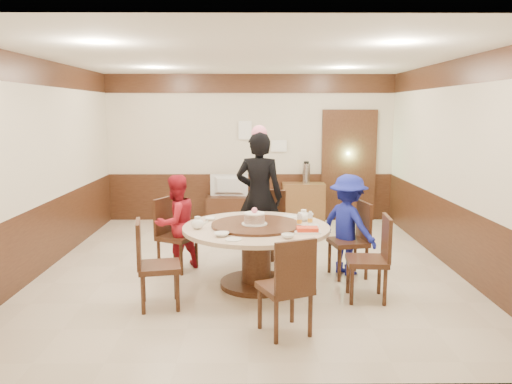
{
  "coord_description": "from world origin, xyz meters",
  "views": [
    {
      "loc": [
        0.04,
        -6.63,
        2.13
      ],
      "look_at": [
        0.09,
        -0.37,
        1.1
      ],
      "focal_mm": 35.0,
      "sensor_mm": 36.0,
      "label": 1
    }
  ],
  "objects_px": {
    "banquet_table": "(256,243)",
    "person_red": "(176,223)",
    "person_blue": "(348,225)",
    "side_cabinet": "(303,202)",
    "shrimp_platter": "(307,230)",
    "thermos": "(306,173)",
    "television": "(229,186)",
    "tv_stand": "(229,209)",
    "birthday_cake": "(254,218)",
    "person_standing": "(259,197)"
  },
  "relations": [
    {
      "from": "banquet_table",
      "to": "person_red",
      "type": "height_order",
      "value": "person_red"
    },
    {
      "from": "person_blue",
      "to": "side_cabinet",
      "type": "xyz_separation_m",
      "value": [
        -0.27,
        3.08,
        -0.28
      ]
    },
    {
      "from": "person_red",
      "to": "shrimp_platter",
      "type": "height_order",
      "value": "person_red"
    },
    {
      "from": "person_red",
      "to": "person_blue",
      "type": "distance_m",
      "value": 2.27
    },
    {
      "from": "thermos",
      "to": "television",
      "type": "bearing_deg",
      "value": -178.84
    },
    {
      "from": "person_blue",
      "to": "shrimp_platter",
      "type": "relative_size",
      "value": 4.38
    },
    {
      "from": "thermos",
      "to": "tv_stand",
      "type": "bearing_deg",
      "value": -178.84
    },
    {
      "from": "person_blue",
      "to": "television",
      "type": "xyz_separation_m",
      "value": [
        -1.7,
        3.05,
        0.05
      ]
    },
    {
      "from": "banquet_table",
      "to": "birthday_cake",
      "type": "xyz_separation_m",
      "value": [
        -0.02,
        -0.03,
        0.32
      ]
    },
    {
      "from": "banquet_table",
      "to": "thermos",
      "type": "relative_size",
      "value": 4.66
    },
    {
      "from": "person_blue",
      "to": "person_red",
      "type": "bearing_deg",
      "value": 46.52
    },
    {
      "from": "person_standing",
      "to": "shrimp_platter",
      "type": "height_order",
      "value": "person_standing"
    },
    {
      "from": "person_red",
      "to": "birthday_cake",
      "type": "bearing_deg",
      "value": 101.07
    },
    {
      "from": "shrimp_platter",
      "to": "banquet_table",
      "type": "bearing_deg",
      "value": 150.68
    },
    {
      "from": "shrimp_platter",
      "to": "thermos",
      "type": "xyz_separation_m",
      "value": [
        0.4,
        3.87,
        0.16
      ]
    },
    {
      "from": "banquet_table",
      "to": "birthday_cake",
      "type": "height_order",
      "value": "birthday_cake"
    },
    {
      "from": "person_blue",
      "to": "thermos",
      "type": "bearing_deg",
      "value": -34.93
    },
    {
      "from": "birthday_cake",
      "to": "side_cabinet",
      "type": "distance_m",
      "value": 3.74
    },
    {
      "from": "tv_stand",
      "to": "side_cabinet",
      "type": "bearing_deg",
      "value": 1.2
    },
    {
      "from": "television",
      "to": "birthday_cake",
      "type": "bearing_deg",
      "value": 102.67
    },
    {
      "from": "person_standing",
      "to": "side_cabinet",
      "type": "distance_m",
      "value": 2.65
    },
    {
      "from": "side_cabinet",
      "to": "person_standing",
      "type": "bearing_deg",
      "value": -109.94
    },
    {
      "from": "person_standing",
      "to": "side_cabinet",
      "type": "xyz_separation_m",
      "value": [
        0.88,
        2.44,
        -0.54
      ]
    },
    {
      "from": "person_blue",
      "to": "birthday_cake",
      "type": "height_order",
      "value": "person_blue"
    },
    {
      "from": "thermos",
      "to": "person_red",
      "type": "bearing_deg",
      "value": -125.08
    },
    {
      "from": "banquet_table",
      "to": "person_standing",
      "type": "distance_m",
      "value": 1.18
    },
    {
      "from": "shrimp_platter",
      "to": "side_cabinet",
      "type": "relative_size",
      "value": 0.38
    },
    {
      "from": "banquet_table",
      "to": "television",
      "type": "relative_size",
      "value": 2.45
    },
    {
      "from": "person_red",
      "to": "tv_stand",
      "type": "xyz_separation_m",
      "value": [
        0.57,
        2.88,
        -0.39
      ]
    },
    {
      "from": "person_standing",
      "to": "thermos",
      "type": "xyz_separation_m",
      "value": [
        0.93,
        2.44,
        0.02
      ]
    },
    {
      "from": "person_blue",
      "to": "banquet_table",
      "type": "bearing_deg",
      "value": 72.04
    },
    {
      "from": "shrimp_platter",
      "to": "side_cabinet",
      "type": "height_order",
      "value": "shrimp_platter"
    },
    {
      "from": "television",
      "to": "shrimp_platter",
      "type": "bearing_deg",
      "value": 110.71
    },
    {
      "from": "television",
      "to": "thermos",
      "type": "bearing_deg",
      "value": -173.81
    },
    {
      "from": "person_standing",
      "to": "television",
      "type": "relative_size",
      "value": 2.54
    },
    {
      "from": "person_red",
      "to": "person_standing",
      "type": "bearing_deg",
      "value": 156.85
    },
    {
      "from": "thermos",
      "to": "person_blue",
      "type": "bearing_deg",
      "value": -85.85
    },
    {
      "from": "shrimp_platter",
      "to": "television",
      "type": "height_order",
      "value": "television"
    },
    {
      "from": "person_standing",
      "to": "thermos",
      "type": "bearing_deg",
      "value": -99.0
    },
    {
      "from": "person_blue",
      "to": "tv_stand",
      "type": "height_order",
      "value": "person_blue"
    },
    {
      "from": "person_blue",
      "to": "television",
      "type": "height_order",
      "value": "person_blue"
    },
    {
      "from": "person_standing",
      "to": "tv_stand",
      "type": "xyz_separation_m",
      "value": [
        -0.55,
        2.41,
        -0.67
      ]
    },
    {
      "from": "television",
      "to": "thermos",
      "type": "distance_m",
      "value": 1.49
    },
    {
      "from": "side_cabinet",
      "to": "tv_stand",
      "type": "bearing_deg",
      "value": -178.8
    },
    {
      "from": "banquet_table",
      "to": "birthday_cake",
      "type": "relative_size",
      "value": 5.75
    },
    {
      "from": "birthday_cake",
      "to": "side_cabinet",
      "type": "height_order",
      "value": "birthday_cake"
    },
    {
      "from": "shrimp_platter",
      "to": "tv_stand",
      "type": "bearing_deg",
      "value": 105.69
    },
    {
      "from": "person_blue",
      "to": "shrimp_platter",
      "type": "bearing_deg",
      "value": 102.81
    },
    {
      "from": "tv_stand",
      "to": "person_blue",
      "type": "bearing_deg",
      "value": -60.9
    },
    {
      "from": "tv_stand",
      "to": "side_cabinet",
      "type": "distance_m",
      "value": 1.44
    }
  ]
}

